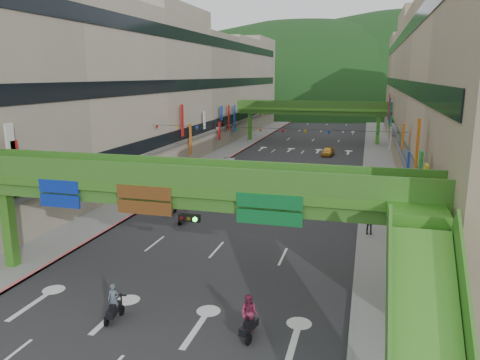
{
  "coord_description": "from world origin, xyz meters",
  "views": [
    {
      "loc": [
        9.27,
        -15.99,
        11.43
      ],
      "look_at": [
        0.0,
        18.0,
        3.5
      ],
      "focal_mm": 35.0,
      "sensor_mm": 36.0,
      "label": 1
    }
  ],
  "objects_px": {
    "scooter_rider_mid": "(249,316)",
    "pedestrian_red": "(406,246)",
    "car_silver": "(229,164)",
    "car_yellow": "(328,151)",
    "overpass_near": "(192,201)",
    "scooter_rider_near": "(114,304)"
  },
  "relations": [
    {
      "from": "overpass_near",
      "to": "pedestrian_red",
      "type": "height_order",
      "value": "overpass_near"
    },
    {
      "from": "car_silver",
      "to": "overpass_near",
      "type": "bearing_deg",
      "value": -84.78
    },
    {
      "from": "scooter_rider_near",
      "to": "scooter_rider_mid",
      "type": "relative_size",
      "value": 0.9
    },
    {
      "from": "overpass_near",
      "to": "scooter_rider_near",
      "type": "relative_size",
      "value": 15.31
    },
    {
      "from": "pedestrian_red",
      "to": "scooter_rider_near",
      "type": "bearing_deg",
      "value": -167.13
    },
    {
      "from": "car_silver",
      "to": "scooter_rider_near",
      "type": "bearing_deg",
      "value": -90.18
    },
    {
      "from": "overpass_near",
      "to": "scooter_rider_near",
      "type": "height_order",
      "value": "overpass_near"
    },
    {
      "from": "car_silver",
      "to": "car_yellow",
      "type": "bearing_deg",
      "value": 42.15
    },
    {
      "from": "scooter_rider_near",
      "to": "pedestrian_red",
      "type": "xyz_separation_m",
      "value": [
        13.9,
        11.89,
        -0.0
      ]
    },
    {
      "from": "scooter_rider_near",
      "to": "car_silver",
      "type": "height_order",
      "value": "scooter_rider_near"
    },
    {
      "from": "scooter_rider_near",
      "to": "scooter_rider_mid",
      "type": "bearing_deg",
      "value": 1.76
    },
    {
      "from": "car_yellow",
      "to": "pedestrian_red",
      "type": "relative_size",
      "value": 2.21
    },
    {
      "from": "scooter_rider_mid",
      "to": "car_silver",
      "type": "xyz_separation_m",
      "value": [
        -11.72,
        36.41,
        -0.39
      ]
    },
    {
      "from": "scooter_rider_mid",
      "to": "pedestrian_red",
      "type": "height_order",
      "value": "scooter_rider_mid"
    },
    {
      "from": "scooter_rider_mid",
      "to": "car_yellow",
      "type": "height_order",
      "value": "scooter_rider_mid"
    },
    {
      "from": "scooter_rider_near",
      "to": "pedestrian_red",
      "type": "relative_size",
      "value": 1.1
    },
    {
      "from": "overpass_near",
      "to": "car_yellow",
      "type": "relative_size",
      "value": 7.63
    },
    {
      "from": "pedestrian_red",
      "to": "car_silver",
      "type": "bearing_deg",
      "value": 99.97
    },
    {
      "from": "overpass_near",
      "to": "scooter_rider_mid",
      "type": "relative_size",
      "value": 13.71
    },
    {
      "from": "overpass_near",
      "to": "car_yellow",
      "type": "distance_m",
      "value": 46.79
    },
    {
      "from": "overpass_near",
      "to": "pedestrian_red",
      "type": "distance_m",
      "value": 14.67
    },
    {
      "from": "overpass_near",
      "to": "car_yellow",
      "type": "bearing_deg",
      "value": 86.26
    }
  ]
}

